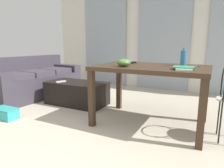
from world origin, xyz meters
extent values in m
plane|color=#B2A893|center=(0.00, 1.45, 0.00)|extent=(8.87, 8.87, 0.00)
cube|color=silver|center=(0.00, 3.70, 1.34)|extent=(5.86, 0.10, 2.68)
cube|color=#99A3AD|center=(-1.50, 3.61, 1.22)|extent=(1.17, 0.03, 2.43)
cube|color=#99A3AD|center=(0.00, 3.61, 1.22)|extent=(1.17, 0.03, 2.43)
cube|color=#38333D|center=(-2.11, 1.81, 0.21)|extent=(0.99, 1.89, 0.43)
cube|color=#38333D|center=(-2.43, 1.84, 0.61)|extent=(0.36, 1.83, 0.36)
cube|color=#38333D|center=(-2.04, 2.62, 0.50)|extent=(0.85, 0.27, 0.15)
cube|color=#3E3944|center=(-2.02, 2.28, 0.48)|extent=(0.63, 0.50, 0.10)
cube|color=#3E3944|center=(-2.06, 1.81, 0.48)|extent=(0.63, 0.50, 0.10)
cube|color=#3E3944|center=(-2.10, 1.34, 0.48)|extent=(0.63, 0.50, 0.10)
cube|color=black|center=(-1.03, 1.74, 0.20)|extent=(1.04, 0.55, 0.39)
cube|color=#382619|center=(0.37, 1.46, 0.75)|extent=(1.38, 0.92, 0.05)
cube|color=#382619|center=(-0.27, 1.05, 0.36)|extent=(0.07, 0.07, 0.72)
cube|color=#382619|center=(1.01, 1.05, 0.36)|extent=(0.07, 0.07, 0.72)
cube|color=#382619|center=(-0.27, 1.87, 0.36)|extent=(0.07, 0.07, 0.72)
cube|color=#382619|center=(1.01, 1.87, 0.36)|extent=(0.07, 0.07, 0.72)
cylinder|color=black|center=(1.18, 1.26, 0.23)|extent=(0.02, 0.02, 0.45)
cylinder|color=black|center=(1.17, 1.52, 0.23)|extent=(0.02, 0.02, 0.45)
torus|color=black|center=(1.18, 1.39, 0.63)|extent=(0.04, 0.36, 0.36)
cylinder|color=black|center=(1.19, 1.23, 0.55)|extent=(0.02, 0.02, 0.16)
cylinder|color=black|center=(1.17, 1.54, 0.55)|extent=(0.02, 0.02, 0.16)
cylinder|color=teal|center=(0.72, 1.63, 0.87)|extent=(0.07, 0.07, 0.19)
cylinder|color=teal|center=(0.72, 1.63, 0.98)|extent=(0.03, 0.03, 0.03)
ellipsoid|color=#477033|center=(0.09, 1.22, 0.82)|extent=(0.17, 0.17, 0.10)
cube|color=silver|center=(0.79, 1.26, 0.78)|extent=(0.20, 0.31, 0.02)
cube|color=#2D7F56|center=(0.78, 1.26, 0.80)|extent=(0.23, 0.22, 0.01)
cube|color=black|center=(0.04, 1.62, 0.78)|extent=(0.09, 0.18, 0.03)
cube|color=#9EA0A5|center=(0.87, 1.65, 0.77)|extent=(0.07, 0.07, 0.00)
torus|color=#262628|center=(0.91, 1.61, 0.77)|extent=(0.03, 0.03, 0.00)
cube|color=#9EA0A5|center=(0.88, 1.66, 0.77)|extent=(0.05, 0.08, 0.00)
torus|color=#262628|center=(0.91, 1.60, 0.77)|extent=(0.03, 0.03, 0.00)
cube|color=#B7B7B2|center=(-1.26, 1.61, 0.41)|extent=(0.11, 0.18, 0.02)
cube|color=#33B2AD|center=(-1.50, 0.70, 0.06)|extent=(0.36, 0.19, 0.13)
cube|color=teal|center=(-1.50, 0.70, 0.14)|extent=(0.37, 0.20, 0.02)
camera|label=1|loc=(1.07, -1.00, 1.04)|focal=31.95mm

